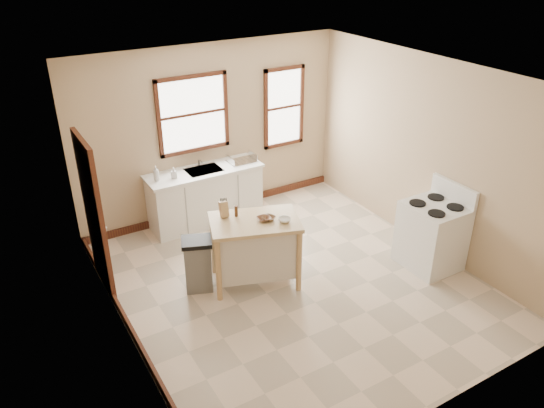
{
  "coord_description": "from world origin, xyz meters",
  "views": [
    {
      "loc": [
        -3.28,
        -4.91,
        4.27
      ],
      "look_at": [
        -0.12,
        0.4,
        1.07
      ],
      "focal_mm": 35.0,
      "sensor_mm": 36.0,
      "label": 1
    }
  ],
  "objects_px": {
    "dish_rack": "(242,159)",
    "knife_block": "(224,210)",
    "pepper_grinder": "(236,211)",
    "bowl_a": "(264,219)",
    "bowl_b": "(269,218)",
    "trash_bin": "(198,264)",
    "gas_stove": "(433,227)",
    "kitchen_island": "(255,251)",
    "soap_bottle_a": "(156,173)",
    "bowl_c": "(284,220)",
    "soap_bottle_b": "(174,173)"
  },
  "relations": [
    {
      "from": "bowl_c",
      "to": "trash_bin",
      "type": "bearing_deg",
      "value": 155.89
    },
    {
      "from": "trash_bin",
      "to": "gas_stove",
      "type": "distance_m",
      "value": 3.26
    },
    {
      "from": "bowl_a",
      "to": "bowl_b",
      "type": "xyz_separation_m",
      "value": [
        0.06,
        -0.01,
        -0.0
      ]
    },
    {
      "from": "gas_stove",
      "to": "knife_block",
      "type": "bearing_deg",
      "value": 155.16
    },
    {
      "from": "dish_rack",
      "to": "knife_block",
      "type": "relative_size",
      "value": 2.19
    },
    {
      "from": "gas_stove",
      "to": "kitchen_island",
      "type": "bearing_deg",
      "value": 158.57
    },
    {
      "from": "kitchen_island",
      "to": "trash_bin",
      "type": "bearing_deg",
      "value": -178.83
    },
    {
      "from": "soap_bottle_a",
      "to": "knife_block",
      "type": "height_order",
      "value": "soap_bottle_a"
    },
    {
      "from": "pepper_grinder",
      "to": "gas_stove",
      "type": "bearing_deg",
      "value": -24.67
    },
    {
      "from": "trash_bin",
      "to": "gas_stove",
      "type": "height_order",
      "value": "gas_stove"
    },
    {
      "from": "bowl_b",
      "to": "trash_bin",
      "type": "relative_size",
      "value": 0.22
    },
    {
      "from": "knife_block",
      "to": "dish_rack",
      "type": "bearing_deg",
      "value": 59.93
    },
    {
      "from": "kitchen_island",
      "to": "soap_bottle_a",
      "type": "bearing_deg",
      "value": 128.44
    },
    {
      "from": "dish_rack",
      "to": "bowl_a",
      "type": "distance_m",
      "value": 2.03
    },
    {
      "from": "bowl_c",
      "to": "trash_bin",
      "type": "height_order",
      "value": "bowl_c"
    },
    {
      "from": "bowl_b",
      "to": "trash_bin",
      "type": "xyz_separation_m",
      "value": [
        -0.89,
        0.31,
        -0.59
      ]
    },
    {
      "from": "dish_rack",
      "to": "trash_bin",
      "type": "bearing_deg",
      "value": -156.62
    },
    {
      "from": "bowl_c",
      "to": "gas_stove",
      "type": "xyz_separation_m",
      "value": [
        2.0,
        -0.68,
        -0.36
      ]
    },
    {
      "from": "dish_rack",
      "to": "gas_stove",
      "type": "bearing_deg",
      "value": -84.58
    },
    {
      "from": "bowl_a",
      "to": "gas_stove",
      "type": "relative_size",
      "value": 0.15
    },
    {
      "from": "pepper_grinder",
      "to": "bowl_c",
      "type": "distance_m",
      "value": 0.65
    },
    {
      "from": "pepper_grinder",
      "to": "trash_bin",
      "type": "xyz_separation_m",
      "value": [
        -0.58,
        0.02,
        -0.64
      ]
    },
    {
      "from": "kitchen_island",
      "to": "bowl_b",
      "type": "xyz_separation_m",
      "value": [
        0.17,
        -0.07,
        0.49
      ]
    },
    {
      "from": "dish_rack",
      "to": "bowl_b",
      "type": "xyz_separation_m",
      "value": [
        -0.62,
        -1.93,
        -0.01
      ]
    },
    {
      "from": "bowl_a",
      "to": "bowl_c",
      "type": "bearing_deg",
      "value": -38.91
    },
    {
      "from": "bowl_a",
      "to": "soap_bottle_a",
      "type": "bearing_deg",
      "value": 111.31
    },
    {
      "from": "soap_bottle_b",
      "to": "pepper_grinder",
      "type": "bearing_deg",
      "value": -71.84
    },
    {
      "from": "pepper_grinder",
      "to": "bowl_a",
      "type": "bearing_deg",
      "value": -47.93
    },
    {
      "from": "kitchen_island",
      "to": "gas_stove",
      "type": "relative_size",
      "value": 0.95
    },
    {
      "from": "bowl_c",
      "to": "soap_bottle_a",
      "type": "bearing_deg",
      "value": 114.61
    },
    {
      "from": "bowl_a",
      "to": "trash_bin",
      "type": "distance_m",
      "value": 1.06
    },
    {
      "from": "soap_bottle_b",
      "to": "dish_rack",
      "type": "xyz_separation_m",
      "value": [
        1.18,
        0.04,
        -0.03
      ]
    },
    {
      "from": "soap_bottle_b",
      "to": "gas_stove",
      "type": "relative_size",
      "value": 0.14
    },
    {
      "from": "soap_bottle_a",
      "to": "bowl_a",
      "type": "bearing_deg",
      "value": -50.26
    },
    {
      "from": "gas_stove",
      "to": "bowl_c",
      "type": "bearing_deg",
      "value": 161.17
    },
    {
      "from": "soap_bottle_a",
      "to": "pepper_grinder",
      "type": "relative_size",
      "value": 1.58
    },
    {
      "from": "knife_block",
      "to": "trash_bin",
      "type": "xyz_separation_m",
      "value": [
        -0.43,
        -0.06,
        -0.67
      ]
    },
    {
      "from": "pepper_grinder",
      "to": "bowl_c",
      "type": "relative_size",
      "value": 0.91
    },
    {
      "from": "soap_bottle_a",
      "to": "bowl_c",
      "type": "bearing_deg",
      "value": -46.97
    },
    {
      "from": "soap_bottle_a",
      "to": "bowl_b",
      "type": "height_order",
      "value": "soap_bottle_a"
    },
    {
      "from": "dish_rack",
      "to": "gas_stove",
      "type": "distance_m",
      "value": 3.18
    },
    {
      "from": "bowl_b",
      "to": "bowl_c",
      "type": "distance_m",
      "value": 0.21
    },
    {
      "from": "dish_rack",
      "to": "bowl_b",
      "type": "bearing_deg",
      "value": -131.39
    },
    {
      "from": "soap_bottle_a",
      "to": "knife_block",
      "type": "distance_m",
      "value": 1.61
    },
    {
      "from": "pepper_grinder",
      "to": "bowl_b",
      "type": "height_order",
      "value": "pepper_grinder"
    },
    {
      "from": "bowl_c",
      "to": "pepper_grinder",
      "type": "bearing_deg",
      "value": 135.79
    },
    {
      "from": "dish_rack",
      "to": "gas_stove",
      "type": "relative_size",
      "value": 0.36
    },
    {
      "from": "bowl_c",
      "to": "trash_bin",
      "type": "distance_m",
      "value": 1.28
    },
    {
      "from": "soap_bottle_a",
      "to": "trash_bin",
      "type": "height_order",
      "value": "soap_bottle_a"
    },
    {
      "from": "knife_block",
      "to": "gas_stove",
      "type": "xyz_separation_m",
      "value": [
        2.61,
        -1.21,
        -0.43
      ]
    }
  ]
}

